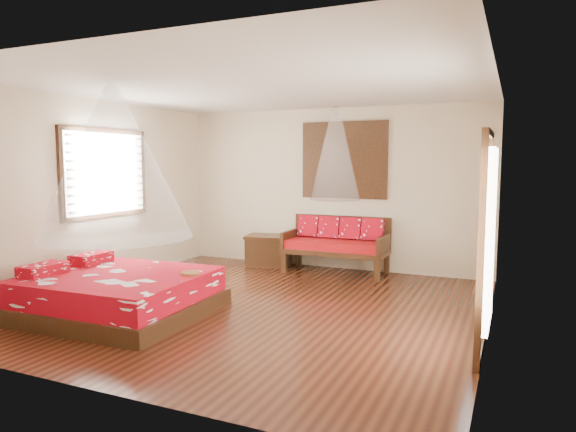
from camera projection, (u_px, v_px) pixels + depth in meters
name	position (u px, v px, depth m)	size (l,w,h in m)	color
room	(259.00, 199.00, 6.51)	(5.54, 5.54, 2.84)	black
bed	(117.00, 294.00, 6.32)	(2.17, 1.98, 0.64)	black
daybed	(337.00, 242.00, 8.66)	(1.72, 0.76, 0.94)	black
storage_chest	(269.00, 250.00, 9.28)	(0.89, 0.72, 0.55)	black
shutter_panel	(344.00, 160.00, 8.83)	(1.52, 0.06, 1.32)	black
window_left	(106.00, 173.00, 7.76)	(0.10, 1.74, 1.34)	black
glazed_door	(484.00, 246.00, 4.90)	(0.08, 1.02, 2.16)	black
wine_tray	(190.00, 270.00, 6.26)	(0.24, 0.24, 0.19)	brown
mosquito_net_main	(114.00, 163.00, 6.15)	(1.84, 1.84, 1.80)	white
mosquito_net_daybed	(335.00, 154.00, 8.39)	(0.82, 0.82, 1.50)	white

